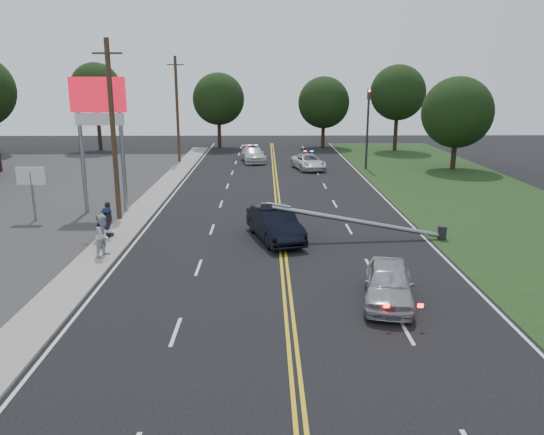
{
  "coord_description": "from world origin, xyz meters",
  "views": [
    {
      "loc": [
        -0.8,
        -17.53,
        7.82
      ],
      "look_at": [
        -0.51,
        6.0,
        1.7
      ],
      "focal_mm": 35.0,
      "sensor_mm": 36.0,
      "label": 1
    }
  ],
  "objects_px": {
    "bystander_d": "(109,219)",
    "bystander_c": "(107,222)",
    "crashed_sedan": "(275,224)",
    "bystander_a": "(101,231)",
    "waiting_sedan": "(389,283)",
    "emergency_a": "(308,162)",
    "utility_pole_far": "(177,110)",
    "emergency_b": "(253,154)",
    "bystander_b": "(104,235)",
    "pylon_sign": "(99,112)",
    "utility_pole_mid": "(113,131)",
    "fallen_streetlight": "(365,222)",
    "traffic_signal": "(368,122)",
    "small_sign": "(31,181)"
  },
  "relations": [
    {
      "from": "bystander_b",
      "to": "bystander_c",
      "type": "xyz_separation_m",
      "value": [
        -0.69,
        2.88,
        -0.18
      ]
    },
    {
      "from": "crashed_sedan",
      "to": "emergency_b",
      "type": "xyz_separation_m",
      "value": [
        -1.68,
        26.24,
        -0.08
      ]
    },
    {
      "from": "bystander_c",
      "to": "crashed_sedan",
      "type": "bearing_deg",
      "value": -110.63
    },
    {
      "from": "utility_pole_mid",
      "to": "bystander_d",
      "type": "height_order",
      "value": "utility_pole_mid"
    },
    {
      "from": "small_sign",
      "to": "bystander_b",
      "type": "xyz_separation_m",
      "value": [
        5.94,
        -6.66,
        -1.26
      ]
    },
    {
      "from": "emergency_a",
      "to": "emergency_b",
      "type": "xyz_separation_m",
      "value": [
        -5.07,
        4.55,
        0.07
      ]
    },
    {
      "from": "small_sign",
      "to": "emergency_a",
      "type": "relative_size",
      "value": 0.65
    },
    {
      "from": "bystander_b",
      "to": "utility_pole_far",
      "type": "bearing_deg",
      "value": 28.37
    },
    {
      "from": "small_sign",
      "to": "fallen_streetlight",
      "type": "height_order",
      "value": "small_sign"
    },
    {
      "from": "traffic_signal",
      "to": "emergency_a",
      "type": "bearing_deg",
      "value": -177.85
    },
    {
      "from": "crashed_sedan",
      "to": "waiting_sedan",
      "type": "relative_size",
      "value": 1.17
    },
    {
      "from": "pylon_sign",
      "to": "traffic_signal",
      "type": "distance_m",
      "value": 24.75
    },
    {
      "from": "pylon_sign",
      "to": "traffic_signal",
      "type": "xyz_separation_m",
      "value": [
        18.8,
        16.0,
        -1.79
      ]
    },
    {
      "from": "traffic_signal",
      "to": "emergency_b",
      "type": "height_order",
      "value": "traffic_signal"
    },
    {
      "from": "pylon_sign",
      "to": "utility_pole_mid",
      "type": "xyz_separation_m",
      "value": [
        1.3,
        -2.0,
        -0.91
      ]
    },
    {
      "from": "bystander_a",
      "to": "bystander_b",
      "type": "height_order",
      "value": "bystander_b"
    },
    {
      "from": "utility_pole_mid",
      "to": "emergency_b",
      "type": "xyz_separation_m",
      "value": [
        7.19,
        22.35,
        -4.35
      ]
    },
    {
      "from": "bystander_d",
      "to": "bystander_a",
      "type": "bearing_deg",
      "value": 172.67
    },
    {
      "from": "crashed_sedan",
      "to": "emergency_a",
      "type": "bearing_deg",
      "value": 64.52
    },
    {
      "from": "traffic_signal",
      "to": "bystander_d",
      "type": "height_order",
      "value": "traffic_signal"
    },
    {
      "from": "utility_pole_mid",
      "to": "bystander_a",
      "type": "height_order",
      "value": "utility_pole_mid"
    },
    {
      "from": "fallen_streetlight",
      "to": "bystander_d",
      "type": "relative_size",
      "value": 5.23
    },
    {
      "from": "fallen_streetlight",
      "to": "bystander_a",
      "type": "height_order",
      "value": "fallen_streetlight"
    },
    {
      "from": "small_sign",
      "to": "utility_pole_mid",
      "type": "xyz_separation_m",
      "value": [
        4.8,
        0.0,
        2.75
      ]
    },
    {
      "from": "crashed_sedan",
      "to": "bystander_b",
      "type": "xyz_separation_m",
      "value": [
        -7.73,
        -2.77,
        0.26
      ]
    },
    {
      "from": "small_sign",
      "to": "bystander_b",
      "type": "distance_m",
      "value": 9.01
    },
    {
      "from": "utility_pole_mid",
      "to": "bystander_b",
      "type": "xyz_separation_m",
      "value": [
        1.14,
        -6.66,
        -4.01
      ]
    },
    {
      "from": "traffic_signal",
      "to": "bystander_c",
      "type": "distance_m",
      "value": 27.86
    },
    {
      "from": "utility_pole_far",
      "to": "emergency_a",
      "type": "height_order",
      "value": "utility_pole_far"
    },
    {
      "from": "fallen_streetlight",
      "to": "emergency_b",
      "type": "xyz_separation_m",
      "value": [
        -6.2,
        26.35,
        -0.18
      ]
    },
    {
      "from": "small_sign",
      "to": "utility_pole_far",
      "type": "xyz_separation_m",
      "value": [
        4.8,
        22.0,
        2.75
      ]
    },
    {
      "from": "small_sign",
      "to": "emergency_b",
      "type": "height_order",
      "value": "small_sign"
    },
    {
      "from": "bystander_d",
      "to": "bystander_c",
      "type": "bearing_deg",
      "value": 168.83
    },
    {
      "from": "small_sign",
      "to": "emergency_a",
      "type": "distance_m",
      "value": 24.71
    },
    {
      "from": "crashed_sedan",
      "to": "emergency_a",
      "type": "xyz_separation_m",
      "value": [
        3.39,
        21.69,
        -0.15
      ]
    },
    {
      "from": "pylon_sign",
      "to": "utility_pole_mid",
      "type": "bearing_deg",
      "value": -56.98
    },
    {
      "from": "emergency_a",
      "to": "bystander_a",
      "type": "height_order",
      "value": "bystander_a"
    },
    {
      "from": "small_sign",
      "to": "traffic_signal",
      "type": "xyz_separation_m",
      "value": [
        22.3,
        18.0,
        1.87
      ]
    },
    {
      "from": "waiting_sedan",
      "to": "bystander_a",
      "type": "height_order",
      "value": "bystander_a"
    },
    {
      "from": "bystander_d",
      "to": "waiting_sedan",
      "type": "bearing_deg",
      "value": -135.94
    },
    {
      "from": "utility_pole_far",
      "to": "bystander_a",
      "type": "height_order",
      "value": "utility_pole_far"
    },
    {
      "from": "bystander_b",
      "to": "emergency_b",
      "type": "bearing_deg",
      "value": 14.32
    },
    {
      "from": "crashed_sedan",
      "to": "bystander_a",
      "type": "height_order",
      "value": "bystander_a"
    },
    {
      "from": "traffic_signal",
      "to": "crashed_sedan",
      "type": "relative_size",
      "value": 1.42
    },
    {
      "from": "small_sign",
      "to": "bystander_d",
      "type": "height_order",
      "value": "small_sign"
    },
    {
      "from": "bystander_a",
      "to": "pylon_sign",
      "type": "bearing_deg",
      "value": 2.42
    },
    {
      "from": "waiting_sedan",
      "to": "bystander_b",
      "type": "relative_size",
      "value": 2.22
    },
    {
      "from": "crashed_sedan",
      "to": "bystander_c",
      "type": "bearing_deg",
      "value": 162.68
    },
    {
      "from": "utility_pole_mid",
      "to": "crashed_sedan",
      "type": "relative_size",
      "value": 2.01
    },
    {
      "from": "waiting_sedan",
      "to": "bystander_c",
      "type": "bearing_deg",
      "value": 158.87
    }
  ]
}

